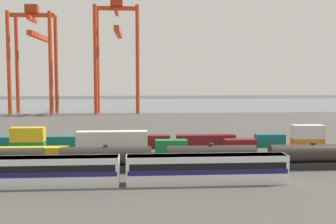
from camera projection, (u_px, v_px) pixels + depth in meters
name	position (u px, v px, depth m)	size (l,w,h in m)	color
ground_plane	(87.00, 128.00, 118.27)	(420.00, 420.00, 0.00)	#4C4944
harbour_water	(111.00, 105.00, 221.89)	(400.00, 110.00, 0.01)	slate
passenger_train	(36.00, 170.00, 55.17)	(67.26, 3.14, 3.90)	silver
freight_tank_row	(211.00, 158.00, 65.02)	(78.78, 2.74, 4.20)	#232326
shipping_container_2	(32.00, 155.00, 70.98)	(12.10, 2.44, 2.60)	gold
shipping_container_3	(112.00, 154.00, 71.96)	(12.10, 2.44, 2.60)	orange
shipping_container_4	(112.00, 139.00, 71.74)	(12.10, 2.44, 2.60)	silver
shipping_container_7	(28.00, 148.00, 77.37)	(6.04, 2.44, 2.60)	#197538
shipping_container_8	(28.00, 134.00, 77.15)	(6.04, 2.44, 2.60)	gold
shipping_container_9	(101.00, 147.00, 78.33)	(6.04, 2.44, 2.60)	maroon
shipping_container_10	(171.00, 147.00, 79.29)	(6.04, 2.44, 2.60)	#197538
shipping_container_11	(240.00, 146.00, 80.24)	(6.04, 2.44, 2.60)	maroon
shipping_container_12	(307.00, 145.00, 81.20)	(6.04, 2.44, 2.60)	orange
shipping_container_13	(308.00, 132.00, 80.99)	(6.04, 2.44, 2.60)	silver
shipping_container_16	(5.00, 143.00, 83.47)	(6.04, 2.44, 2.60)	#146066
shipping_container_17	(73.00, 142.00, 84.44)	(12.10, 2.44, 2.60)	#146066
shipping_container_18	(140.00, 142.00, 85.42)	(12.10, 2.44, 2.60)	maroon
shipping_container_19	(206.00, 141.00, 86.40)	(12.10, 2.44, 2.60)	maroon
shipping_container_20	(270.00, 140.00, 87.37)	(6.04, 2.44, 2.60)	#146066
gantry_crane_west	(35.00, 48.00, 168.47)	(17.35, 35.74, 42.78)	red
gantry_crane_central	(117.00, 44.00, 170.79)	(18.02, 35.78, 45.79)	red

